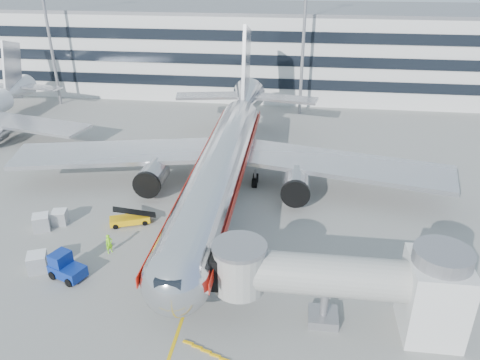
# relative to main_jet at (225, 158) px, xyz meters

# --- Properties ---
(ground) EXTENTS (180.00, 180.00, 0.00)m
(ground) POSITION_rel_main_jet_xyz_m (0.00, -11.72, -4.23)
(ground) COLOR gray
(ground) RESTS_ON ground
(lead_in_line) EXTENTS (0.25, 70.00, 0.01)m
(lead_in_line) POSITION_rel_main_jet_xyz_m (0.00, -1.72, -4.23)
(lead_in_line) COLOR #EBB70C
(lead_in_line) RESTS_ON ground
(main_jet) EXTENTS (50.95, 48.70, 16.06)m
(main_jet) POSITION_rel_main_jet_xyz_m (0.00, 0.00, 0.00)
(main_jet) COLOR silver
(main_jet) RESTS_ON ground
(jet_bridge) EXTENTS (17.80, 4.50, 7.00)m
(jet_bridge) POSITION_rel_main_jet_xyz_m (12.18, -19.72, -0.36)
(jet_bridge) COLOR silver
(jet_bridge) RESTS_ON ground
(terminal) EXTENTS (150.00, 24.25, 15.60)m
(terminal) POSITION_rel_main_jet_xyz_m (0.00, 46.23, 3.57)
(terminal) COLOR silver
(terminal) RESTS_ON ground
(light_mast_west) EXTENTS (2.40, 1.20, 25.45)m
(light_mast_west) POSITION_rel_main_jet_xyz_m (-35.00, 30.28, 10.64)
(light_mast_west) COLOR gray
(light_mast_west) RESTS_ON ground
(light_mast_centre) EXTENTS (2.40, 1.20, 25.45)m
(light_mast_centre) POSITION_rel_main_jet_xyz_m (8.00, 30.28, 10.64)
(light_mast_centre) COLOR gray
(light_mast_centre) RESTS_ON ground
(belt_loader) EXTENTS (4.23, 2.77, 1.99)m
(belt_loader) POSITION_rel_main_jet_xyz_m (-8.51, -8.19, -3.67)
(belt_loader) COLOR #EDAE09
(belt_loader) RESTS_ON ground
(baggage_tug) EXTENTS (3.42, 2.78, 2.25)m
(baggage_tug) POSITION_rel_main_jet_xyz_m (-10.95, -17.14, -3.25)
(baggage_tug) COLOR navy
(baggage_tug) RESTS_ON ground
(cargo_container_left) EXTENTS (1.65, 1.65, 1.47)m
(cargo_container_left) POSITION_rel_main_jet_xyz_m (-15.53, -9.04, -3.49)
(cargo_container_left) COLOR #B9BCC1
(cargo_container_left) RESTS_ON ground
(cargo_container_right) EXTENTS (2.01, 2.01, 1.62)m
(cargo_container_right) POSITION_rel_main_jet_xyz_m (-16.79, -10.34, -3.42)
(cargo_container_right) COLOR #B9BCC1
(cargo_container_right) RESTS_ON ground
(cargo_container_front) EXTENTS (2.05, 2.05, 1.66)m
(cargo_container_front) POSITION_rel_main_jet_xyz_m (-13.75, -16.64, -3.40)
(cargo_container_front) COLOR #B9BCC1
(cargo_container_front) RESTS_ON ground
(ramp_worker) EXTENTS (0.79, 0.81, 1.88)m
(ramp_worker) POSITION_rel_main_jet_xyz_m (-8.64, -13.27, -3.30)
(ramp_worker) COLOR #86F419
(ramp_worker) RESTS_ON ground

